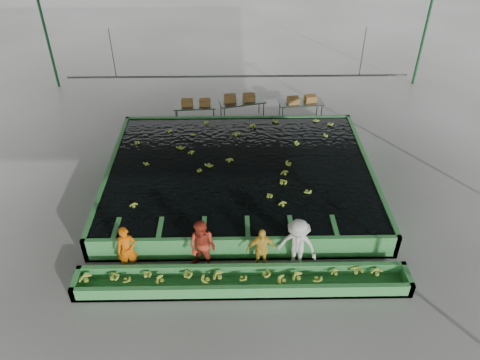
{
  "coord_description": "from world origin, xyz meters",
  "views": [
    {
      "loc": [
        -0.23,
        -13.04,
        10.94
      ],
      "look_at": [
        0.0,
        0.5,
        1.0
      ],
      "focal_mm": 35.0,
      "sensor_mm": 36.0,
      "label": 1
    }
  ],
  "objects_px": {
    "sorting_trough": "(242,281)",
    "worker_b": "(203,247)",
    "box_stack_right": "(302,102)",
    "packing_table_right": "(300,111)",
    "flotation_tank": "(240,176)",
    "packing_table_left": "(195,114)",
    "worker_a": "(127,250)",
    "worker_d": "(297,245)",
    "box_stack_mid": "(240,101)",
    "worker_c": "(261,249)",
    "packing_table_mid": "(242,110)",
    "box_stack_left": "(196,105)"
  },
  "relations": [
    {
      "from": "worker_b",
      "to": "packing_table_mid",
      "type": "relative_size",
      "value": 0.88
    },
    {
      "from": "packing_table_left",
      "to": "box_stack_left",
      "type": "height_order",
      "value": "box_stack_left"
    },
    {
      "from": "worker_d",
      "to": "packing_table_left",
      "type": "distance_m",
      "value": 10.08
    },
    {
      "from": "worker_a",
      "to": "box_stack_left",
      "type": "bearing_deg",
      "value": 66.43
    },
    {
      "from": "flotation_tank",
      "to": "box_stack_right",
      "type": "height_order",
      "value": "box_stack_right"
    },
    {
      "from": "worker_a",
      "to": "worker_c",
      "type": "bearing_deg",
      "value": -14.2
    },
    {
      "from": "packing_table_mid",
      "to": "box_stack_right",
      "type": "distance_m",
      "value": 2.83
    },
    {
      "from": "worker_d",
      "to": "box_stack_left",
      "type": "height_order",
      "value": "worker_d"
    },
    {
      "from": "packing_table_mid",
      "to": "flotation_tank",
      "type": "bearing_deg",
      "value": -92.3
    },
    {
      "from": "flotation_tank",
      "to": "sorting_trough",
      "type": "xyz_separation_m",
      "value": [
        0.0,
        -5.1,
        -0.2
      ]
    },
    {
      "from": "packing_table_right",
      "to": "worker_c",
      "type": "bearing_deg",
      "value": -104.03
    },
    {
      "from": "packing_table_left",
      "to": "packing_table_mid",
      "type": "xyz_separation_m",
      "value": [
        2.22,
        0.25,
        0.04
      ]
    },
    {
      "from": "packing_table_mid",
      "to": "packing_table_right",
      "type": "height_order",
      "value": "packing_table_mid"
    },
    {
      "from": "sorting_trough",
      "to": "box_stack_mid",
      "type": "height_order",
      "value": "box_stack_mid"
    },
    {
      "from": "worker_a",
      "to": "packing_table_left",
      "type": "height_order",
      "value": "worker_a"
    },
    {
      "from": "packing_table_right",
      "to": "worker_b",
      "type": "bearing_deg",
      "value": -113.61
    },
    {
      "from": "box_stack_left",
      "to": "box_stack_right",
      "type": "bearing_deg",
      "value": 1.27
    },
    {
      "from": "packing_table_right",
      "to": "box_stack_right",
      "type": "xyz_separation_m",
      "value": [
        0.03,
        -0.04,
        0.47
      ]
    },
    {
      "from": "box_stack_left",
      "to": "box_stack_mid",
      "type": "bearing_deg",
      "value": 7.19
    },
    {
      "from": "flotation_tank",
      "to": "worker_a",
      "type": "bearing_deg",
      "value": -129.04
    },
    {
      "from": "worker_d",
      "to": "packing_table_mid",
      "type": "xyz_separation_m",
      "value": [
        -1.47,
        9.62,
        -0.46
      ]
    },
    {
      "from": "box_stack_mid",
      "to": "worker_c",
      "type": "bearing_deg",
      "value": -87.03
    },
    {
      "from": "packing_table_right",
      "to": "box_stack_left",
      "type": "bearing_deg",
      "value": -178.31
    },
    {
      "from": "sorting_trough",
      "to": "packing_table_right",
      "type": "xyz_separation_m",
      "value": [
        2.97,
        10.32,
        0.22
      ]
    },
    {
      "from": "sorting_trough",
      "to": "worker_a",
      "type": "height_order",
      "value": "worker_a"
    },
    {
      "from": "packing_table_right",
      "to": "packing_table_left",
      "type": "bearing_deg",
      "value": -178.23
    },
    {
      "from": "flotation_tank",
      "to": "packing_table_left",
      "type": "height_order",
      "value": "flotation_tank"
    },
    {
      "from": "worker_c",
      "to": "box_stack_left",
      "type": "relative_size",
      "value": 1.18
    },
    {
      "from": "worker_a",
      "to": "box_stack_right",
      "type": "xyz_separation_m",
      "value": [
        6.49,
        9.49,
        0.11
      ]
    },
    {
      "from": "worker_b",
      "to": "box_stack_left",
      "type": "height_order",
      "value": "worker_b"
    },
    {
      "from": "flotation_tank",
      "to": "packing_table_mid",
      "type": "bearing_deg",
      "value": 87.7
    },
    {
      "from": "box_stack_right",
      "to": "box_stack_mid",
      "type": "bearing_deg",
      "value": 177.13
    },
    {
      "from": "worker_c",
      "to": "packing_table_left",
      "type": "distance_m",
      "value": 9.73
    },
    {
      "from": "box_stack_mid",
      "to": "box_stack_right",
      "type": "distance_m",
      "value": 2.92
    },
    {
      "from": "worker_b",
      "to": "box_stack_mid",
      "type": "distance_m",
      "value": 9.72
    },
    {
      "from": "flotation_tank",
      "to": "worker_b",
      "type": "distance_m",
      "value": 4.49
    },
    {
      "from": "sorting_trough",
      "to": "worker_b",
      "type": "xyz_separation_m",
      "value": [
        -1.19,
        0.8,
        0.68
      ]
    },
    {
      "from": "sorting_trough",
      "to": "worker_d",
      "type": "relative_size",
      "value": 5.31
    },
    {
      "from": "packing_table_mid",
      "to": "sorting_trough",
      "type": "bearing_deg",
      "value": -91.18
    },
    {
      "from": "packing_table_left",
      "to": "packing_table_right",
      "type": "distance_m",
      "value": 4.98
    },
    {
      "from": "worker_a",
      "to": "worker_b",
      "type": "xyz_separation_m",
      "value": [
        2.29,
        0.0,
        0.1
      ]
    },
    {
      "from": "box_stack_left",
      "to": "box_stack_mid",
      "type": "height_order",
      "value": "box_stack_mid"
    },
    {
      "from": "box_stack_right",
      "to": "packing_table_right",
      "type": "bearing_deg",
      "value": 132.93
    },
    {
      "from": "worker_a",
      "to": "packing_table_right",
      "type": "xyz_separation_m",
      "value": [
        6.45,
        9.52,
        -0.36
      ]
    },
    {
      "from": "worker_c",
      "to": "worker_b",
      "type": "bearing_deg",
      "value": 174.07
    },
    {
      "from": "sorting_trough",
      "to": "worker_b",
      "type": "bearing_deg",
      "value": 146.2
    },
    {
      "from": "packing_table_left",
      "to": "box_stack_mid",
      "type": "bearing_deg",
      "value": 7.2
    },
    {
      "from": "box_stack_left",
      "to": "packing_table_right",
      "type": "bearing_deg",
      "value": 1.69
    },
    {
      "from": "sorting_trough",
      "to": "packing_table_left",
      "type": "relative_size",
      "value": 5.16
    },
    {
      "from": "sorting_trough",
      "to": "worker_a",
      "type": "bearing_deg",
      "value": 167.08
    }
  ]
}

